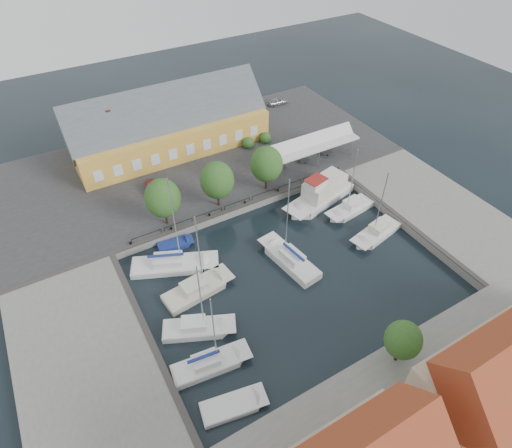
{
  "coord_description": "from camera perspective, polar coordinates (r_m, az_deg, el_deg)",
  "views": [
    {
      "loc": [
        -18.97,
        -26.93,
        35.55
      ],
      "look_at": [
        0.0,
        6.0,
        1.5
      ],
      "focal_mm": 30.0,
      "sensor_mm": 36.0,
      "label": 1
    }
  ],
  "objects": [
    {
      "name": "west_quay",
      "position": [
        43.12,
        -21.45,
        -17.13
      ],
      "size": [
        12.0,
        24.0,
        1.0
      ],
      "primitive_type": "cube",
      "color": "slate",
      "rests_on": "ground"
    },
    {
      "name": "east_boat_a",
      "position": [
        56.34,
        12.47,
        1.92
      ],
      "size": [
        7.22,
        3.22,
        10.11
      ],
      "color": "silver",
      "rests_on": "ground"
    },
    {
      "name": "west_boat_b",
      "position": [
        46.03,
        -7.86,
        -8.75
      ],
      "size": [
        8.02,
        3.54,
        10.7
      ],
      "color": "beige",
      "rests_on": "ground"
    },
    {
      "name": "tent_canopy",
      "position": [
        61.8,
        7.46,
        10.45
      ],
      "size": [
        14.0,
        4.0,
        2.83
      ],
      "color": "silver",
      "rests_on": "north_quay"
    },
    {
      "name": "east_quay",
      "position": [
        59.4,
        22.85,
        1.89
      ],
      "size": [
        12.0,
        24.0,
        1.0
      ],
      "primitive_type": "cube",
      "color": "slate",
      "rests_on": "ground"
    },
    {
      "name": "ground",
      "position": [
        48.47,
        3.56,
        -5.43
      ],
      "size": [
        140.0,
        140.0,
        0.0
      ],
      "primitive_type": "plane",
      "color": "black",
      "rests_on": "ground"
    },
    {
      "name": "launch_nw",
      "position": [
        51.3,
        -10.75,
        -2.8
      ],
      "size": [
        4.45,
        2.23,
        0.88
      ],
      "color": "navy",
      "rests_on": "ground"
    },
    {
      "name": "launch_sw",
      "position": [
        39.17,
        -3.12,
        -23.13
      ],
      "size": [
        5.94,
        3.13,
        0.98
      ],
      "color": "silver",
      "rests_on": "ground"
    },
    {
      "name": "west_boat_c",
      "position": [
        43.09,
        -7.82,
        -13.74
      ],
      "size": [
        7.35,
        4.96,
        9.82
      ],
      "color": "silver",
      "rests_on": "ground"
    },
    {
      "name": "east_boat_b",
      "position": [
        53.63,
        15.76,
        -1.22
      ],
      "size": [
        7.56,
        3.8,
        10.11
      ],
      "color": "silver",
      "rests_on": "ground"
    },
    {
      "name": "quay_edge_fittings",
      "position": [
        50.53,
        0.73,
        -1.18
      ],
      "size": [
        56.0,
        24.72,
        0.4
      ],
      "color": "#383533",
      "rests_on": "north_quay"
    },
    {
      "name": "west_boat_a",
      "position": [
        48.82,
        -11.04,
        -5.44
      ],
      "size": [
        9.91,
        6.38,
        12.73
      ],
      "color": "silver",
      "rests_on": "ground"
    },
    {
      "name": "south_bank",
      "position": [
        40.3,
        21.47,
        -23.95
      ],
      "size": [
        56.0,
        14.0,
        1.0
      ],
      "primitive_type": "cube",
      "color": "slate",
      "rests_on": "ground"
    },
    {
      "name": "car_silver",
      "position": [
        78.02,
        2.9,
        16.04
      ],
      "size": [
        3.73,
        1.63,
        1.25
      ],
      "primitive_type": "imported",
      "rotation": [
        0.0,
        0.0,
        1.53
      ],
      "color": "#939599",
      "rests_on": "north_quay"
    },
    {
      "name": "warehouse",
      "position": [
        65.52,
        -12.11,
        12.56
      ],
      "size": [
        28.56,
        14.0,
        9.55
      ],
      "color": "gold",
      "rests_on": "north_quay"
    },
    {
      "name": "car_red",
      "position": [
        57.96,
        -13.71,
        4.66
      ],
      "size": [
        1.71,
        3.78,
        1.2
      ],
      "primitive_type": "imported",
      "rotation": [
        0.0,
        0.0,
        -0.12
      ],
      "color": "maroon",
      "rests_on": "north_quay"
    },
    {
      "name": "quay_trees",
      "position": [
        52.38,
        -5.21,
        5.83
      ],
      "size": [
        18.2,
        4.2,
        6.3
      ],
      "color": "black",
      "rests_on": "north_quay"
    },
    {
      "name": "townhouses",
      "position": [
        36.53,
        28.48,
        -20.93
      ],
      "size": [
        36.3,
        8.5,
        12.0
      ],
      "color": "beige",
      "rests_on": "south_bank"
    },
    {
      "name": "trawler",
      "position": [
        56.85,
        8.68,
        3.91
      ],
      "size": [
        11.3,
        5.71,
        5.0
      ],
      "color": "silver",
      "rests_on": "ground"
    },
    {
      "name": "west_boat_d",
      "position": [
        40.89,
        -6.2,
        -18.18
      ],
      "size": [
        7.54,
        3.06,
        10.0
      ],
      "color": "silver",
      "rests_on": "ground"
    },
    {
      "name": "center_sailboat",
      "position": [
        48.46,
        4.52,
        -4.88
      ],
      "size": [
        3.62,
        8.71,
        11.73
      ],
      "color": "silver",
      "rests_on": "ground"
    },
    {
      "name": "north_quay",
      "position": [
        63.88,
        -7.71,
        8.18
      ],
      "size": [
        56.0,
        26.0,
        1.0
      ],
      "primitive_type": "cube",
      "color": "#2D2D30",
      "rests_on": "ground"
    }
  ]
}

